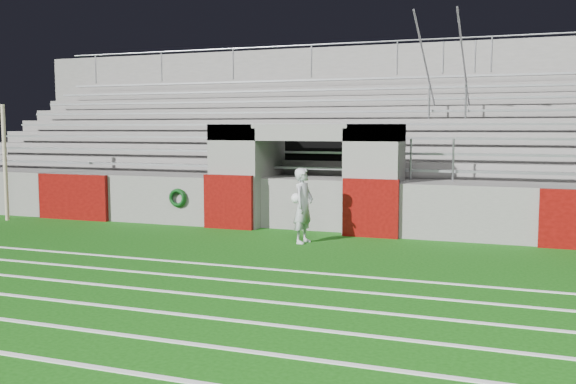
% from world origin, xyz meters
% --- Properties ---
extents(ground, '(90.00, 90.00, 0.00)m').
position_xyz_m(ground, '(0.00, 0.00, 0.00)').
color(ground, '#124D0C').
rests_on(ground, ground).
extents(field_post, '(0.11, 0.11, 3.14)m').
position_xyz_m(field_post, '(-8.12, 2.22, 1.57)').
color(field_post, '#BFAA8E').
rests_on(field_post, ground).
extents(field_markings, '(28.00, 8.09, 0.01)m').
position_xyz_m(field_markings, '(0.00, -5.00, 0.01)').
color(field_markings, white).
rests_on(field_markings, ground).
extents(stadium_structure, '(26.00, 8.48, 5.42)m').
position_xyz_m(stadium_structure, '(0.00, 7.97, 1.49)').
color(stadium_structure, slate).
rests_on(stadium_structure, ground).
extents(goalkeeper_with_ball, '(0.48, 0.64, 1.64)m').
position_xyz_m(goalkeeper_with_ball, '(0.58, 1.72, 0.83)').
color(goalkeeper_with_ball, '#B0B3BA').
rests_on(goalkeeper_with_ball, ground).
extents(hose_coil, '(0.50, 0.14, 0.50)m').
position_xyz_m(hose_coil, '(-3.23, 2.93, 0.72)').
color(hose_coil, '#0D420D').
rests_on(hose_coil, ground).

